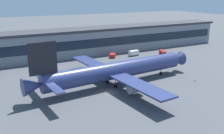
# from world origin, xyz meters

# --- Properties ---
(ground_plane) EXTENTS (600.00, 600.00, 0.00)m
(ground_plane) POSITION_xyz_m (0.00, 0.00, 0.00)
(ground_plane) COLOR #4C4F54
(terminal_building) EXTENTS (195.46, 15.16, 13.02)m
(terminal_building) POSITION_xyz_m (0.00, 52.11, 6.53)
(terminal_building) COLOR gray
(terminal_building) RESTS_ON ground_plane
(airliner) EXTENTS (61.12, 52.35, 16.86)m
(airliner) POSITION_xyz_m (5.48, 5.23, 4.94)
(airliner) COLOR navy
(airliner) RESTS_ON ground_plane
(crew_van) EXTENTS (5.45, 2.89, 2.55)m
(crew_van) POSITION_xyz_m (33.99, 37.01, 1.46)
(crew_van) COLOR white
(crew_van) RESTS_ON ground_plane
(belt_loader) EXTENTS (4.54, 6.64, 1.95)m
(belt_loader) POSITION_xyz_m (48.17, 32.22, 1.15)
(belt_loader) COLOR red
(belt_loader) RESTS_ON ground_plane
(baggage_tug) EXTENTS (4.05, 3.83, 1.85)m
(baggage_tug) POSITION_xyz_m (-14.79, 34.43, 1.09)
(baggage_tug) COLOR black
(baggage_tug) RESTS_ON ground_plane
(pushback_tractor) EXTENTS (4.87, 5.43, 1.75)m
(pushback_tractor) POSITION_xyz_m (22.97, 38.97, 1.05)
(pushback_tractor) COLOR red
(pushback_tractor) RESTS_ON ground_plane
(traffic_cone_0) EXTENTS (0.59, 0.59, 0.74)m
(traffic_cone_0) POSITION_xyz_m (31.44, -5.23, 0.37)
(traffic_cone_0) COLOR #F2590C
(traffic_cone_0) RESTS_ON ground_plane
(traffic_cone_1) EXTENTS (0.57, 0.57, 0.71)m
(traffic_cone_1) POSITION_xyz_m (5.98, -9.84, 0.35)
(traffic_cone_1) COLOR #F2590C
(traffic_cone_1) RESTS_ON ground_plane
(traffic_cone_2) EXTENTS (0.47, 0.47, 0.59)m
(traffic_cone_2) POSITION_xyz_m (13.50, -11.35, 0.30)
(traffic_cone_2) COLOR #F2590C
(traffic_cone_2) RESTS_ON ground_plane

